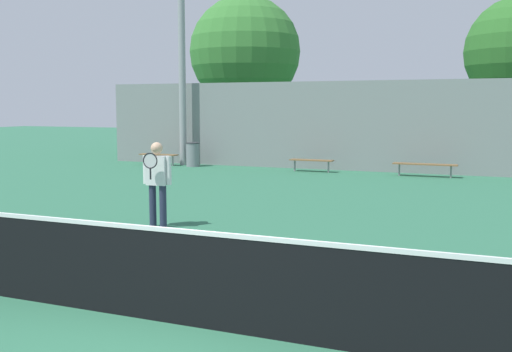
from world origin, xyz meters
TOP-DOWN VIEW (x-y plane):
  - ground_plane at (0.00, 0.00)m, footprint 100.00×100.00m
  - tennis_net at (0.00, 0.00)m, footprint 11.89×0.09m
  - tennis_player at (-3.25, 4.53)m, footprint 0.61×0.42m
  - bench_courtside_near at (-9.96, 15.38)m, footprint 1.67×0.40m
  - bench_adjacent_court at (-3.43, 15.38)m, footprint 1.62×0.40m
  - bench_by_gate at (0.61, 15.38)m, footprint 2.14×0.40m
  - light_pole_near_left at (-9.06, 15.84)m, footprint 0.90×0.60m
  - trash_bin at (-8.40, 15.44)m, footprint 0.56×0.56m
  - back_fence at (0.00, 16.34)m, footprint 25.29×0.06m
  - tree_green_broad at (-9.13, 22.34)m, footprint 5.53×5.53m

SIDE VIEW (x-z plane):
  - ground_plane at x=0.00m, z-range 0.00..0.00m
  - bench_adjacent_court at x=-3.43m, z-range 0.18..0.63m
  - bench_courtside_near at x=-9.96m, z-range 0.18..0.63m
  - bench_by_gate at x=0.61m, z-range 0.19..0.64m
  - trash_bin at x=-8.40m, z-range 0.00..0.96m
  - tennis_net at x=0.00m, z-range 0.01..1.09m
  - tennis_player at x=-3.25m, z-range 0.13..1.84m
  - back_fence at x=0.00m, z-range 0.00..3.34m
  - tree_green_broad at x=-9.13m, z-range 1.15..9.02m
  - light_pole_near_left at x=-9.06m, z-range 0.68..11.16m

